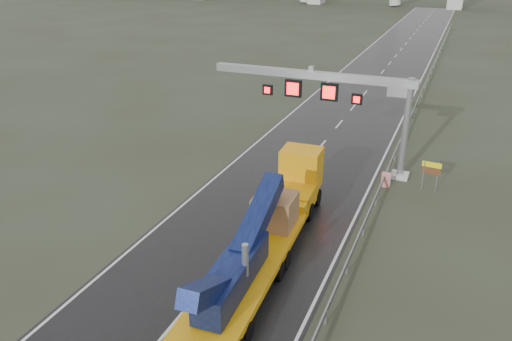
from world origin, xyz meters
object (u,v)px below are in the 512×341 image
at_px(heavy_haul_truck, 268,227).
at_px(striped_barrier, 386,180).
at_px(sign_gantry, 339,94).
at_px(exit_sign_pair, 431,171).

bearing_deg(heavy_haul_truck, striped_barrier, 64.96).
bearing_deg(sign_gantry, striped_barrier, -25.29).
bearing_deg(heavy_haul_truck, exit_sign_pair, 54.48).
relative_size(heavy_haul_truck, exit_sign_pair, 8.68).
height_order(sign_gantry, striped_barrier, sign_gantry).
xyz_separation_m(sign_gantry, exit_sign_pair, (6.90, -1.55, -4.11)).
distance_m(heavy_haul_truck, exit_sign_pair, 13.41).
distance_m(sign_gantry, striped_barrier, 6.83).
bearing_deg(striped_barrier, exit_sign_pair, 9.49).
xyz_separation_m(heavy_haul_truck, striped_barrier, (4.43, 10.92, -1.18)).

